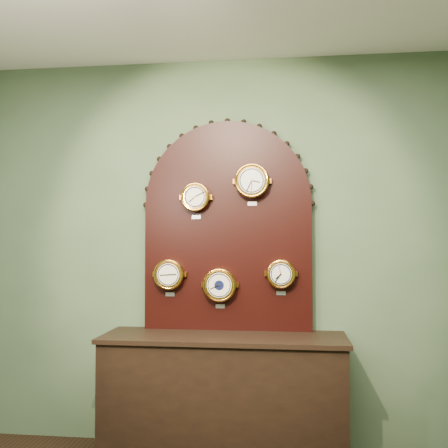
# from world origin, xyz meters

# --- Properties ---
(wall_back) EXTENTS (4.00, 0.00, 4.00)m
(wall_back) POSITION_xyz_m (0.00, 2.50, 1.40)
(wall_back) COLOR #496142
(wall_back) RESTS_ON ground
(shop_counter) EXTENTS (1.60, 0.50, 0.80)m
(shop_counter) POSITION_xyz_m (0.00, 2.23, 0.40)
(shop_counter) COLOR black
(shop_counter) RESTS_ON ground_plane
(display_board) EXTENTS (1.26, 0.06, 1.53)m
(display_board) POSITION_xyz_m (0.00, 2.45, 1.63)
(display_board) COLOR black
(display_board) RESTS_ON shop_counter
(roman_clock) EXTENTS (0.21, 0.08, 0.26)m
(roman_clock) POSITION_xyz_m (-0.22, 2.38, 1.78)
(roman_clock) COLOR gold
(roman_clock) RESTS_ON display_board
(arabic_clock) EXTENTS (0.24, 0.08, 0.29)m
(arabic_clock) POSITION_xyz_m (0.18, 2.38, 1.89)
(arabic_clock) COLOR gold
(arabic_clock) RESTS_ON display_board
(hygrometer) EXTENTS (0.22, 0.08, 0.27)m
(hygrometer) POSITION_xyz_m (-0.41, 2.38, 1.23)
(hygrometer) COLOR gold
(hygrometer) RESTS_ON display_board
(barometer) EXTENTS (0.24, 0.08, 0.29)m
(barometer) POSITION_xyz_m (-0.05, 2.38, 1.15)
(barometer) COLOR gold
(barometer) RESTS_ON display_board
(tide_clock) EXTENTS (0.20, 0.08, 0.25)m
(tide_clock) POSITION_xyz_m (0.38, 2.38, 1.24)
(tide_clock) COLOR gold
(tide_clock) RESTS_ON display_board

